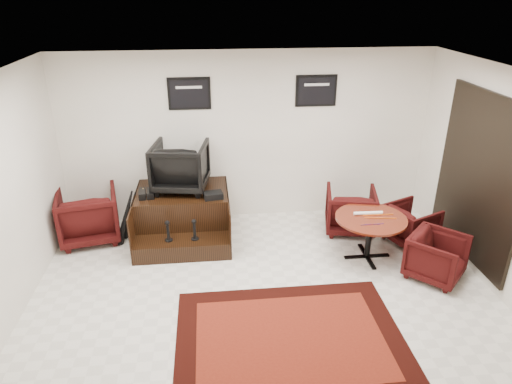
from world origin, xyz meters
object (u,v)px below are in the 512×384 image
(shine_chair, at_px, (180,164))
(table_chair_window, at_px, (411,222))
(shine_podium, at_px, (183,215))
(meeting_table, at_px, (371,223))
(table_chair_corner, at_px, (437,255))
(table_chair_back, at_px, (351,208))
(armchair_side, at_px, (88,213))

(shine_chair, height_order, table_chair_window, shine_chair)
(shine_podium, xyz_separation_m, meeting_table, (2.71, -0.98, 0.23))
(table_chair_corner, bearing_deg, table_chair_back, 73.37)
(meeting_table, distance_m, table_chair_back, 0.86)
(table_chair_window, relative_size, table_chair_corner, 0.97)
(shine_chair, xyz_separation_m, armchair_side, (-1.46, -0.13, -0.71))
(table_chair_window, bearing_deg, shine_chair, 54.63)
(shine_podium, xyz_separation_m, table_chair_corner, (3.46, -1.56, 0.01))
(table_chair_back, relative_size, table_chair_corner, 1.12)
(shine_chair, distance_m, meeting_table, 2.99)
(armchair_side, bearing_deg, meeting_table, 154.45)
(shine_chair, height_order, table_chair_back, shine_chair)
(shine_chair, bearing_deg, shine_podium, 99.40)
(armchair_side, xyz_separation_m, meeting_table, (4.17, -1.00, 0.13))
(armchair_side, relative_size, table_chair_corner, 1.28)
(armchair_side, relative_size, table_chair_window, 1.33)
(shine_podium, distance_m, meeting_table, 2.89)
(armchair_side, bearing_deg, shine_chair, 172.93)
(table_chair_back, bearing_deg, shine_chair, 6.55)
(shine_chair, bearing_deg, table_chair_window, 177.29)
(shine_podium, height_order, table_chair_window, shine_podium)
(armchair_side, relative_size, table_chair_back, 1.14)
(armchair_side, distance_m, table_chair_window, 5.01)
(armchair_side, bearing_deg, table_chair_corner, 150.16)
(shine_chair, relative_size, meeting_table, 0.82)
(armchair_side, height_order, table_chair_window, armchair_side)
(shine_podium, relative_size, table_chair_corner, 2.11)
(meeting_table, distance_m, table_chair_window, 0.92)
(shine_chair, xyz_separation_m, meeting_table, (2.71, -1.13, -0.58))
(shine_podium, relative_size, meeting_table, 1.47)
(table_chair_corner, bearing_deg, meeting_table, 97.12)
(armchair_side, distance_m, table_chair_corner, 5.17)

